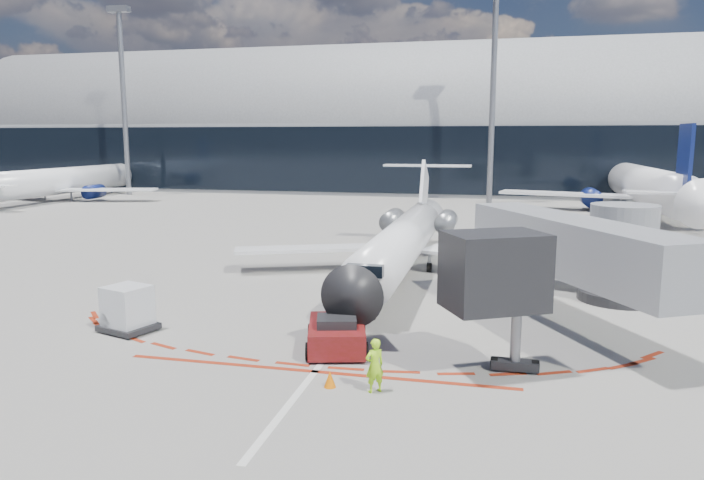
% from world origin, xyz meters
% --- Properties ---
extents(ground, '(260.00, 260.00, 0.00)m').
position_xyz_m(ground, '(0.00, 0.00, 0.00)').
color(ground, slate).
rests_on(ground, ground).
extents(apron_centerline, '(0.25, 40.00, 0.01)m').
position_xyz_m(apron_centerline, '(0.00, 2.00, 0.01)').
color(apron_centerline, silver).
rests_on(apron_centerline, ground).
extents(apron_stop_bar, '(14.00, 0.25, 0.01)m').
position_xyz_m(apron_stop_bar, '(0.00, -11.50, 0.01)').
color(apron_stop_bar, maroon).
rests_on(apron_stop_bar, ground).
extents(terminal_building, '(150.00, 24.15, 24.00)m').
position_xyz_m(terminal_building, '(0.00, 64.97, 8.52)').
color(terminal_building, '#9C9EA1').
rests_on(terminal_building, ground).
extents(jet_bridge, '(10.03, 15.20, 4.90)m').
position_xyz_m(jet_bridge, '(9.79, -3.01, 3.01)').
color(jet_bridge, '#919399').
rests_on(jet_bridge, ground).
extents(light_mast_west, '(0.70, 0.70, 25.00)m').
position_xyz_m(light_mast_west, '(-45.00, 48.00, 12.50)').
color(light_mast_west, gray).
rests_on(light_mast_west, ground).
extents(light_mast_centre, '(0.70, 0.70, 25.00)m').
position_xyz_m(light_mast_centre, '(5.00, 48.00, 12.50)').
color(light_mast_centre, gray).
rests_on(light_mast_centre, ground).
extents(regional_jet, '(20.95, 25.83, 6.47)m').
position_xyz_m(regional_jet, '(0.76, 4.51, 2.16)').
color(regional_jet, white).
rests_on(regional_jet, ground).
extents(pushback_tug, '(2.96, 5.45, 1.39)m').
position_xyz_m(pushback_tug, '(0.17, -9.12, 0.61)').
color(pushback_tug, '#58120C').
rests_on(pushback_tug, ground).
extents(ramp_worker, '(0.77, 0.74, 1.77)m').
position_xyz_m(ramp_worker, '(2.35, -12.74, 0.89)').
color(ramp_worker, '#AFFF1A').
rests_on(ramp_worker, ground).
extents(uld_container, '(2.49, 2.29, 1.93)m').
position_xyz_m(uld_container, '(-8.92, -8.84, 0.96)').
color(uld_container, black).
rests_on(uld_container, ground).
extents(safety_cone_left, '(0.35, 0.35, 0.49)m').
position_xyz_m(safety_cone_left, '(-10.69, -5.49, 0.25)').
color(safety_cone_left, orange).
rests_on(safety_cone_left, ground).
extents(safety_cone_right, '(0.40, 0.40, 0.55)m').
position_xyz_m(safety_cone_right, '(0.86, -12.69, 0.27)').
color(safety_cone_right, orange).
rests_on(safety_cone_right, ground).
extents(bg_airliner_0, '(30.25, 32.03, 9.79)m').
position_xyz_m(bg_airliner_0, '(-48.96, 39.11, 4.89)').
color(bg_airliner_0, white).
rests_on(bg_airliner_0, ground).
extents(bg_airliner_1, '(35.53, 37.62, 11.50)m').
position_xyz_m(bg_airliner_1, '(21.45, 42.64, 5.75)').
color(bg_airliner_1, white).
rests_on(bg_airliner_1, ground).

